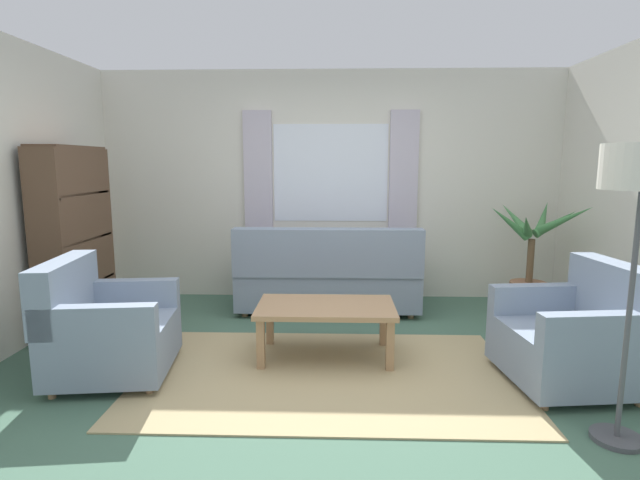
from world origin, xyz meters
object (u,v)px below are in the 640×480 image
armchair_right (575,336)px  coffee_table (326,312)px  couch (328,277)px  armchair_left (105,329)px  potted_plant (531,265)px  bookshelf (78,236)px

armchair_right → coffee_table: armchair_right is taller
armchair_right → coffee_table: (-1.77, 0.43, 0.03)m
couch → armchair_right: bearing=136.2°
armchair_left → potted_plant: potted_plant is taller
potted_plant → bookshelf: bearing=-171.7°
couch → bookshelf: (-2.33, -0.61, 0.52)m
couch → potted_plant: bearing=-178.8°
armchair_right → potted_plant: (0.37, 1.74, 0.15)m
couch → coffee_table: size_ratio=1.73×
armchair_right → bookshelf: bearing=-111.1°
bookshelf → armchair_right: bearing=75.2°
couch → armchair_left: size_ratio=2.04×
armchair_right → bookshelf: size_ratio=0.54×
coffee_table → couch: bearing=90.1°
couch → armchair_right: couch is taller
couch → coffee_table: bearing=90.1°
armchair_left → bookshelf: size_ratio=0.54×
armchair_right → bookshelf: bookshelf is taller
potted_plant → couch: bearing=-178.8°
armchair_left → armchair_right: size_ratio=1.01×
potted_plant → bookshelf: bookshelf is taller
coffee_table → armchair_left: bearing=-166.3°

